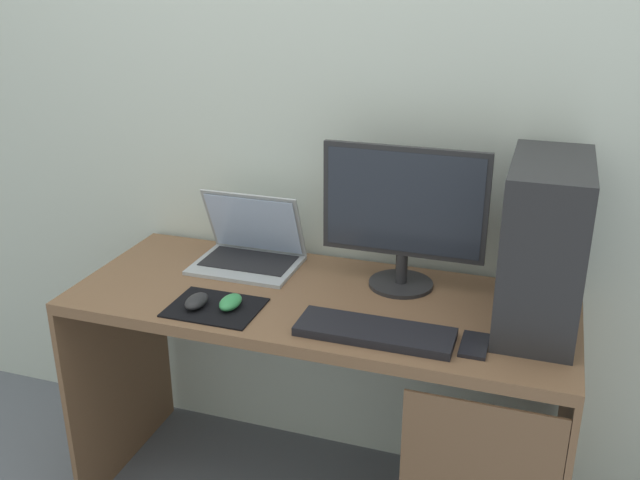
{
  "coord_description": "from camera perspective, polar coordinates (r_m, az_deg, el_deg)",
  "views": [
    {
      "loc": [
        0.6,
        -1.8,
        1.7
      ],
      "look_at": [
        0.0,
        0.0,
        0.95
      ],
      "focal_mm": 39.87,
      "sensor_mm": 36.0,
      "label": 1
    }
  ],
  "objects": [
    {
      "name": "pc_tower",
      "position": [
        1.97,
        17.51,
        -0.36
      ],
      "size": [
        0.2,
        0.42,
        0.46
      ],
      "primitive_type": "cube",
      "color": "#232326",
      "rests_on": "desk"
    },
    {
      "name": "monitor",
      "position": [
        2.1,
        6.71,
        2.02
      ],
      "size": [
        0.49,
        0.2,
        0.44
      ],
      "color": "#232326",
      "rests_on": "desk"
    },
    {
      "name": "desk",
      "position": [
        2.17,
        0.41,
        -8.41
      ],
      "size": [
        1.48,
        0.6,
        0.77
      ],
      "color": "brown",
      "rests_on": "ground_plane"
    },
    {
      "name": "mouse_right",
      "position": [
        2.07,
        -9.88,
        -4.86
      ],
      "size": [
        0.06,
        0.1,
        0.03
      ],
      "primitive_type": "ellipsoid",
      "color": "#232326",
      "rests_on": "mousepad"
    },
    {
      "name": "keyboard",
      "position": [
        1.9,
        4.43,
        -7.36
      ],
      "size": [
        0.42,
        0.14,
        0.02
      ],
      "primitive_type": "cube",
      "color": "black",
      "rests_on": "desk"
    },
    {
      "name": "wall_back",
      "position": [
        2.25,
        2.85,
        11.47
      ],
      "size": [
        4.0,
        0.05,
        2.6
      ],
      "color": "beige",
      "rests_on": "ground_plane"
    },
    {
      "name": "mousepad",
      "position": [
        2.06,
        -8.42,
        -5.38
      ],
      "size": [
        0.26,
        0.2,
        0.0
      ],
      "primitive_type": "cube",
      "color": "black",
      "rests_on": "desk"
    },
    {
      "name": "laptop",
      "position": [
        2.32,
        -5.7,
        -0.79
      ],
      "size": [
        0.33,
        0.25,
        0.24
      ],
      "color": "#9EA3A8",
      "rests_on": "desk"
    },
    {
      "name": "cell_phone",
      "position": [
        1.89,
        12.29,
        -8.24
      ],
      "size": [
        0.07,
        0.13,
        0.01
      ],
      "primitive_type": "cube",
      "color": "black",
      "rests_on": "desk"
    },
    {
      "name": "mouse_left",
      "position": [
        2.05,
        -7.19,
        -4.97
      ],
      "size": [
        0.06,
        0.1,
        0.03
      ],
      "primitive_type": "ellipsoid",
      "color": "#338C4C",
      "rests_on": "mousepad"
    }
  ]
}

